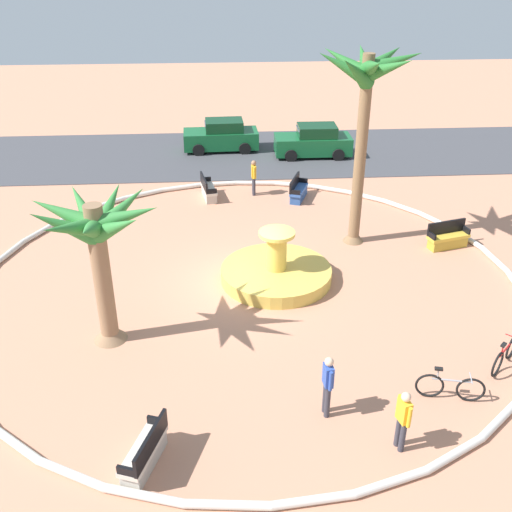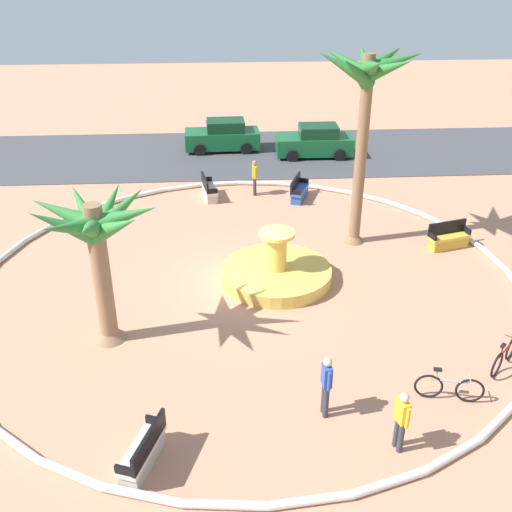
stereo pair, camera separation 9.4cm
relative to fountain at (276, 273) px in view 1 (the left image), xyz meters
The scene contains 17 objects.
ground_plane 1.04m from the fountain, behind, with size 80.00×80.00×0.00m, color tan.
plaza_curb 1.02m from the fountain, behind, with size 18.29×18.29×0.20m, color silver.
street_asphalt 13.44m from the fountain, 94.23° to the left, with size 48.00×8.00×0.03m, color #424247.
fountain is the anchor object (origin of this frame).
palm_tree_near_fountain 6.71m from the fountain, 149.17° to the right, with size 3.63×3.51×4.50m.
palm_tree_by_curb 6.85m from the fountain, 39.77° to the left, with size 3.66×3.70×7.22m.
bench_east 7.20m from the fountain, 76.68° to the left, with size 1.03×1.67×1.00m.
bench_west 6.95m from the fountain, 16.67° to the left, with size 1.68×0.91×1.00m.
bench_north 7.74m from the fountain, 107.52° to the left, with size 0.77×1.66×1.00m.
bench_southeast 8.67m from the fountain, 114.93° to the right, with size 1.00×1.68×1.00m.
bicycle_red_frame 7.61m from the fountain, 41.37° to the right, with size 1.26×1.26×0.94m.
bicycle_by_lamppost 7.26m from the fountain, 58.64° to the right, with size 1.69×0.54×0.94m.
person_cyclist_helmet 8.02m from the fountain, 74.95° to the right, with size 0.28×0.51×1.62m.
person_cyclist_photo 6.58m from the fountain, 84.82° to the right, with size 0.23×0.53×1.71m.
person_pedestrian_stroll 7.67m from the fountain, 92.09° to the left, with size 0.22×0.53×1.62m.
parked_car_leftmost 14.22m from the fountain, 96.57° to the left, with size 4.06×2.03×1.67m.
parked_car_second 13.22m from the fountain, 75.92° to the left, with size 4.02×1.96×1.67m.
Camera 1 is at (-0.86, -17.23, 10.33)m, focal length 41.67 mm.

